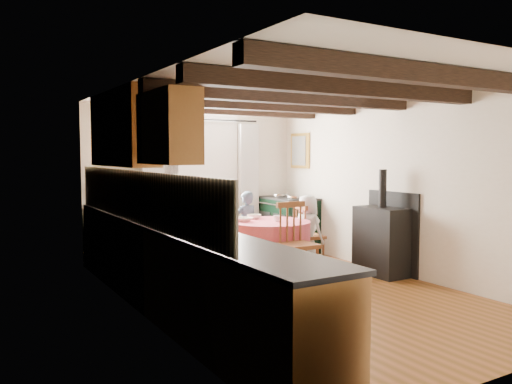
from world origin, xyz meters
TOP-DOWN VIEW (x-y plane):
  - floor at (0.00, 0.00)m, footprint 3.60×5.50m
  - ceiling at (0.00, 0.00)m, footprint 3.60×5.50m
  - wall_back at (0.00, 2.75)m, footprint 3.60×0.00m
  - wall_front at (0.00, -2.75)m, footprint 3.60×0.00m
  - wall_left at (-1.80, 0.00)m, footprint 0.00×5.50m
  - wall_right at (1.80, 0.00)m, footprint 0.00×5.50m
  - beam_a at (0.00, -2.00)m, footprint 3.60×0.16m
  - beam_b at (0.00, -1.00)m, footprint 3.60×0.16m
  - beam_c at (0.00, 0.00)m, footprint 3.60×0.16m
  - beam_d at (0.00, 1.00)m, footprint 3.60×0.16m
  - beam_e at (0.00, 2.00)m, footprint 3.60×0.16m
  - splash_left at (-1.78, 0.30)m, footprint 0.02×4.50m
  - splash_back at (-1.00, 2.73)m, footprint 1.40×0.02m
  - base_cabinet_left at (-1.50, 0.00)m, footprint 0.60×5.30m
  - base_cabinet_back at (-1.05, 2.45)m, footprint 1.30×0.60m
  - worktop_left at (-1.48, 0.00)m, footprint 0.64×5.30m
  - worktop_back at (-1.05, 2.43)m, footprint 1.30×0.64m
  - wall_cabinet_glass at (-1.63, 1.20)m, footprint 0.34×1.80m
  - wall_cabinet_solid at (-1.63, -0.30)m, footprint 0.34×0.90m
  - window_frame at (0.10, 2.73)m, footprint 1.34×0.03m
  - window_pane at (0.10, 2.74)m, footprint 1.20×0.01m
  - curtain_left at (-0.75, 2.65)m, footprint 0.35×0.10m
  - curtain_right at (0.95, 2.65)m, footprint 0.35×0.10m
  - curtain_rod at (0.10, 2.65)m, footprint 2.00×0.03m
  - wall_picture at (1.77, 2.30)m, footprint 0.04×0.50m
  - wall_plate at (1.05, 2.72)m, footprint 0.30×0.02m
  - rug at (0.43, 1.15)m, footprint 1.69×1.32m
  - dining_table at (0.43, 1.15)m, footprint 1.16×1.16m
  - chair_near at (0.37, 0.37)m, footprint 0.45×0.47m
  - chair_left at (-0.40, 1.06)m, footprint 0.51×0.50m
  - chair_right at (1.16, 1.18)m, footprint 0.45×0.43m
  - aga_range at (1.47, 2.21)m, footprint 0.66×1.01m
  - cast_iron_stove at (1.58, 0.11)m, footprint 0.43×0.72m
  - child_far at (0.45, 1.86)m, footprint 0.41×0.28m
  - child_right at (1.09, 1.15)m, footprint 0.46×0.58m
  - bowl_a at (0.10, 1.30)m, footprint 0.29×0.29m
  - bowl_b at (0.37, 1.48)m, footprint 0.27×0.27m
  - cup at (0.49, 1.06)m, footprint 0.12×0.12m
  - canister_tall at (-1.40, 2.40)m, footprint 0.13×0.13m
  - canister_wide at (-0.91, 2.47)m, footprint 0.18×0.18m
  - canister_slim at (-0.71, 2.40)m, footprint 0.09×0.09m

SIDE VIEW (x-z plane):
  - floor at x=0.00m, z-range 0.00..0.00m
  - rug at x=0.43m, z-range 0.00..0.01m
  - dining_table at x=0.43m, z-range 0.00..0.70m
  - base_cabinet_left at x=-1.50m, z-range 0.00..0.88m
  - base_cabinet_back at x=-1.05m, z-range 0.00..0.88m
  - chair_right at x=1.16m, z-range 0.00..0.90m
  - chair_left at x=-0.40m, z-range 0.00..0.93m
  - aga_range at x=1.47m, z-range 0.00..0.93m
  - chair_near at x=0.37m, z-range 0.00..1.03m
  - child_right at x=1.09m, z-range 0.00..1.05m
  - child_far at x=0.45m, z-range 0.00..1.08m
  - cast_iron_stove at x=1.58m, z-range 0.00..1.44m
  - bowl_a at x=0.10m, z-range 0.70..0.76m
  - bowl_b at x=0.37m, z-range 0.70..0.76m
  - cup at x=0.49m, z-range 0.70..0.78m
  - worktop_left at x=-1.48m, z-range 0.88..0.92m
  - worktop_back at x=-1.05m, z-range 0.88..0.92m
  - canister_wide at x=-0.91m, z-range 0.92..1.12m
  - canister_tall at x=-1.40m, z-range 0.92..1.14m
  - canister_slim at x=-0.71m, z-range 0.92..1.18m
  - curtain_left at x=-0.75m, z-range 0.05..2.15m
  - curtain_right at x=0.95m, z-range 0.05..2.15m
  - wall_back at x=0.00m, z-range 0.00..2.40m
  - wall_front at x=0.00m, z-range 0.00..2.40m
  - wall_left at x=-1.80m, z-range 0.00..2.40m
  - wall_right at x=1.80m, z-range 0.00..2.40m
  - splash_left at x=-1.78m, z-range 0.92..1.48m
  - splash_back at x=-1.00m, z-range 0.92..1.48m
  - window_frame at x=0.10m, z-range 0.83..2.37m
  - window_pane at x=0.10m, z-range 0.90..2.30m
  - wall_picture at x=1.77m, z-range 1.40..2.00m
  - wall_plate at x=1.05m, z-range 1.55..1.85m
  - wall_cabinet_solid at x=-1.63m, z-range 1.55..2.25m
  - wall_cabinet_glass at x=-1.63m, z-range 1.50..2.40m
  - curtain_rod at x=0.10m, z-range 2.19..2.22m
  - beam_a at x=0.00m, z-range 2.23..2.39m
  - beam_b at x=0.00m, z-range 2.23..2.39m
  - beam_c at x=0.00m, z-range 2.23..2.39m
  - beam_d at x=0.00m, z-range 2.23..2.39m
  - beam_e at x=0.00m, z-range 2.23..2.39m
  - ceiling at x=0.00m, z-range 2.40..2.40m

